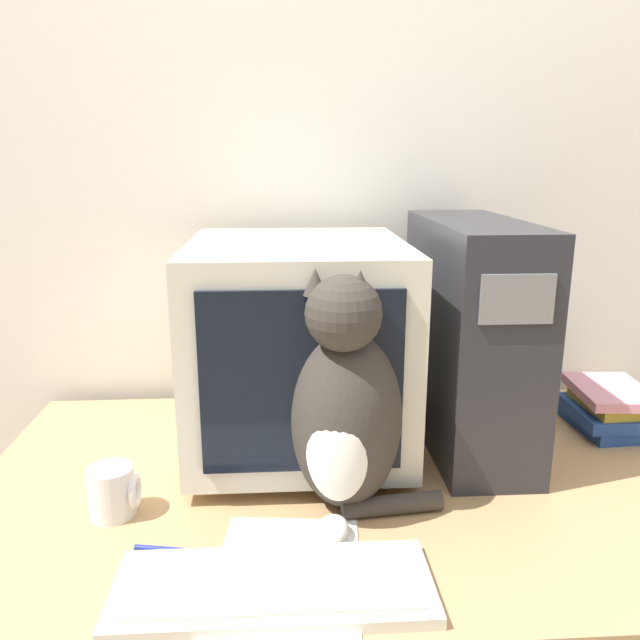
{
  "coord_description": "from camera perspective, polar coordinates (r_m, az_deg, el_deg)",
  "views": [
    {
      "loc": [
        -0.16,
        -0.64,
        1.35
      ],
      "look_at": [
        -0.09,
        0.45,
        1.06
      ],
      "focal_mm": 35.0,
      "sensor_mm": 36.0,
      "label": 1
    }
  ],
  "objects": [
    {
      "name": "wall_back",
      "position": [
        1.56,
        2.31,
        11.07
      ],
      "size": [
        7.0,
        0.05,
        2.5
      ],
      "color": "silver",
      "rests_on": "ground_plane"
    },
    {
      "name": "crt_monitor",
      "position": [
        1.26,
        -2.03,
        -2.27
      ],
      "size": [
        0.42,
        0.48,
        0.43
      ],
      "color": "beige",
      "rests_on": "desk"
    },
    {
      "name": "computer_tower",
      "position": [
        1.32,
        13.51,
        -1.24
      ],
      "size": [
        0.18,
        0.48,
        0.47
      ],
      "color": "#28282D",
      "rests_on": "desk"
    },
    {
      "name": "keyboard",
      "position": [
        0.94,
        -4.26,
        -23.18
      ],
      "size": [
        0.44,
        0.17,
        0.02
      ],
      "color": "silver",
      "rests_on": "desk"
    },
    {
      "name": "cat",
      "position": [
        1.05,
        2.38,
        -8.18
      ],
      "size": [
        0.28,
        0.28,
        0.42
      ],
      "rotation": [
        0.0,
        0.0,
        -0.28
      ],
      "color": "#38332D",
      "rests_on": "desk"
    },
    {
      "name": "book_stack",
      "position": [
        1.53,
        24.88,
        -7.31
      ],
      "size": [
        0.16,
        0.21,
        0.1
      ],
      "color": "#234793",
      "rests_on": "desk"
    },
    {
      "name": "pen",
      "position": [
        1.04,
        -12.38,
        -19.91
      ],
      "size": [
        0.15,
        0.04,
        0.01
      ],
      "color": "navy",
      "rests_on": "desk"
    },
    {
      "name": "paper_sheet",
      "position": [
        0.97,
        -3.08,
        -22.42
      ],
      "size": [
        0.24,
        0.31,
        0.0
      ],
      "color": "white",
      "rests_on": "desk"
    },
    {
      "name": "mug",
      "position": [
        1.14,
        -18.36,
        -14.64
      ],
      "size": [
        0.08,
        0.08,
        0.09
      ],
      "color": "white",
      "rests_on": "desk"
    }
  ]
}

